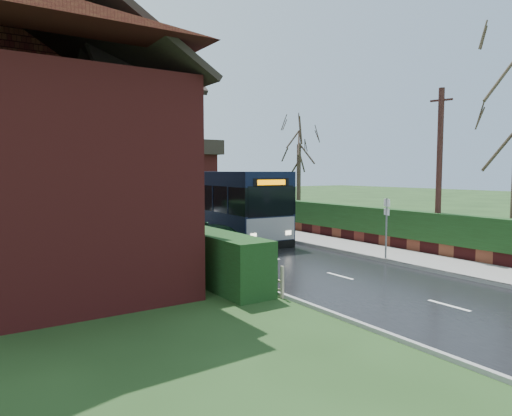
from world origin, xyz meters
TOP-DOWN VIEW (x-y plane):
  - ground at (0.00, 0.00)m, footprint 140.00×140.00m
  - road at (0.00, 10.00)m, footprint 6.00×100.00m
  - pavement at (4.25, 10.00)m, footprint 2.50×100.00m
  - kerb_right at (3.05, 10.00)m, footprint 0.12×100.00m
  - kerb_left at (-3.05, 10.00)m, footprint 0.12×100.00m
  - front_hedge at (-3.90, 5.00)m, footprint 1.20×16.00m
  - picket_fence at (-3.15, 5.00)m, footprint 0.10×16.00m
  - right_wall_hedge at (5.80, 10.00)m, footprint 0.60×50.00m
  - brick_house at (-8.73, 4.78)m, footprint 9.30×14.60m
  - bus at (1.33, 9.03)m, footprint 3.25×11.56m
  - car_silver at (-2.80, 12.00)m, footprint 2.47×4.37m
  - car_green at (-1.60, 3.43)m, footprint 2.19×4.47m
  - car_distant at (2.00, 44.39)m, footprint 1.67×4.12m
  - bus_stop_sign at (3.20, -1.17)m, footprint 0.18×0.37m
  - telegraph_pole at (5.80, -1.58)m, footprint 0.32×0.86m
  - tree_right_far at (9.00, 11.39)m, footprint 3.93×3.93m

SIDE VIEW (x-z plane):
  - ground at x=0.00m, z-range 0.00..0.00m
  - road at x=0.00m, z-range 0.00..0.02m
  - kerb_left at x=-3.05m, z-range 0.00..0.10m
  - pavement at x=4.25m, z-range 0.00..0.14m
  - kerb_right at x=3.05m, z-range 0.00..0.14m
  - picket_fence at x=-3.15m, z-range 0.00..0.90m
  - car_green at x=-1.60m, z-range 0.00..1.25m
  - car_distant at x=2.00m, z-range 0.00..1.33m
  - car_silver at x=-2.80m, z-range 0.00..1.40m
  - front_hedge at x=-3.90m, z-range 0.00..1.60m
  - right_wall_hedge at x=5.80m, z-range 0.12..1.92m
  - bus_stop_sign at x=3.20m, z-range 0.39..2.86m
  - bus at x=1.33m, z-range -0.01..3.46m
  - telegraph_pole at x=5.80m, z-range 0.04..6.85m
  - brick_house at x=-8.73m, z-range -0.77..9.53m
  - tree_right_far at x=9.00m, z-range 1.87..9.46m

